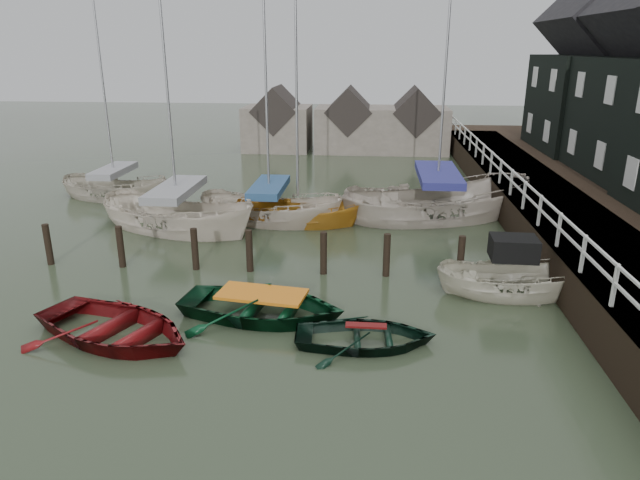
# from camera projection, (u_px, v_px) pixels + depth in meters

# --- Properties ---
(ground) EXTENTS (120.00, 120.00, 0.00)m
(ground) POSITION_uv_depth(u_px,v_px,m) (271.00, 313.00, 15.64)
(ground) COLOR #2B3521
(ground) RESTS_ON ground
(pier) EXTENTS (3.04, 32.00, 2.70)m
(pier) POSITION_uv_depth(u_px,v_px,m) (533.00, 202.00, 24.02)
(pier) COLOR black
(pier) RESTS_ON ground
(mooring_pilings) EXTENTS (13.72, 0.22, 1.80)m
(mooring_pilings) POSITION_uv_depth(u_px,v_px,m) (252.00, 257.00, 18.40)
(mooring_pilings) COLOR black
(mooring_pilings) RESTS_ON ground
(far_sheds) EXTENTS (14.00, 4.08, 4.39)m
(far_sheds) POSITION_uv_depth(u_px,v_px,m) (347.00, 124.00, 39.48)
(far_sheds) COLOR #665B51
(far_sheds) RESTS_ON ground
(rowboat_red) EXTENTS (5.39, 4.70, 0.93)m
(rowboat_red) POSITION_uv_depth(u_px,v_px,m) (116.00, 339.00, 14.25)
(rowboat_red) COLOR #600D0F
(rowboat_red) RESTS_ON ground
(rowboat_green) EXTENTS (4.91, 3.82, 0.93)m
(rowboat_green) POSITION_uv_depth(u_px,v_px,m) (263.00, 317.00, 15.41)
(rowboat_green) COLOR black
(rowboat_green) RESTS_ON ground
(rowboat_dkgreen) EXTENTS (3.59, 2.67, 0.71)m
(rowboat_dkgreen) POSITION_uv_depth(u_px,v_px,m) (366.00, 344.00, 14.00)
(rowboat_dkgreen) COLOR black
(rowboat_dkgreen) RESTS_ON ground
(motorboat) EXTENTS (4.36, 1.76, 2.58)m
(motorboat) POSITION_uv_depth(u_px,v_px,m) (510.00, 293.00, 16.70)
(motorboat) COLOR beige
(motorboat) RESTS_ON ground
(sailboat_a) EXTENTS (7.59, 4.99, 10.37)m
(sailboat_a) POSITION_uv_depth(u_px,v_px,m) (179.00, 228.00, 22.80)
(sailboat_a) COLOR beige
(sailboat_a) RESTS_ON ground
(sailboat_b) EXTENTS (6.70, 3.76, 10.64)m
(sailboat_b) POSITION_uv_depth(u_px,v_px,m) (270.00, 220.00, 23.82)
(sailboat_b) COLOR beige
(sailboat_b) RESTS_ON ground
(sailboat_c) EXTENTS (5.58, 2.59, 10.30)m
(sailboat_c) POSITION_uv_depth(u_px,v_px,m) (298.00, 223.00, 23.60)
(sailboat_c) COLOR #BC7E23
(sailboat_c) RESTS_ON ground
(sailboat_d) EXTENTS (8.83, 5.32, 13.09)m
(sailboat_d) POSITION_uv_depth(u_px,v_px,m) (435.00, 217.00, 24.31)
(sailboat_d) COLOR #B9AC9E
(sailboat_d) RESTS_ON ground
(sailboat_e) EXTENTS (6.16, 3.52, 10.25)m
(sailboat_e) POSITION_uv_depth(u_px,v_px,m) (116.00, 197.00, 27.43)
(sailboat_e) COLOR #BBB19F
(sailboat_e) RESTS_ON ground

